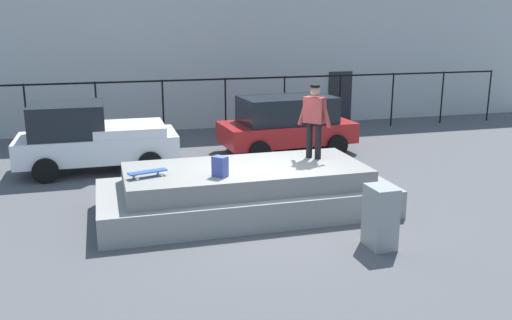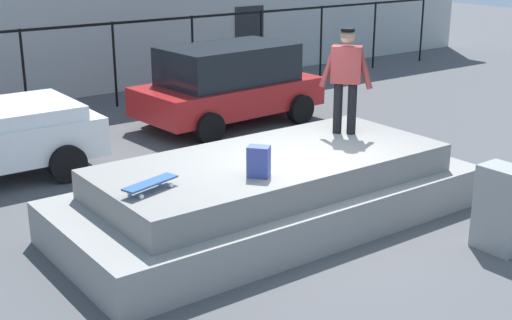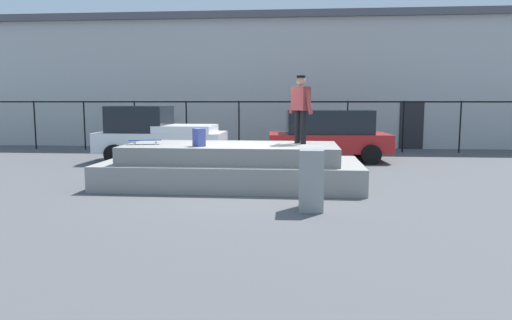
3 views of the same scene
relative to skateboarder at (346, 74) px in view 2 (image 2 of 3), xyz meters
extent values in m
plane|color=#4C4C4F|center=(-1.38, -0.69, -1.94)|extent=(60.00, 60.00, 0.00)
cube|color=gray|center=(-1.65, -0.29, -1.65)|extent=(6.16, 2.71, 0.58)
cube|color=gray|center=(-1.65, -0.29, -1.15)|extent=(5.05, 2.22, 0.41)
cylinder|color=black|center=(0.07, -0.08, -0.55)|extent=(0.14, 0.14, 0.81)
cylinder|color=black|center=(-0.07, 0.08, -0.55)|extent=(0.14, 0.14, 0.81)
cube|color=maroon|center=(0.00, 0.00, 0.14)|extent=(0.48, 0.50, 0.57)
cylinder|color=maroon|center=(0.18, -0.21, 0.08)|extent=(0.24, 0.26, 0.62)
cylinder|color=maroon|center=(-0.18, 0.21, 0.08)|extent=(0.24, 0.26, 0.62)
sphere|color=tan|center=(0.00, 0.00, 0.57)|extent=(0.22, 0.22, 0.22)
cylinder|color=black|center=(0.00, 0.00, 0.67)|extent=(0.29, 0.29, 0.05)
cube|color=#264C8C|center=(-3.71, -0.53, -0.84)|extent=(0.80, 0.41, 0.02)
cylinder|color=silver|center=(-3.44, -0.56, -0.92)|extent=(0.06, 0.04, 0.06)
cylinder|color=silver|center=(-3.50, -0.37, -0.92)|extent=(0.06, 0.04, 0.06)
cylinder|color=silver|center=(-3.92, -0.70, -0.92)|extent=(0.06, 0.04, 0.06)
cylinder|color=silver|center=(-3.98, -0.51, -0.92)|extent=(0.06, 0.04, 0.06)
cube|color=#3F4C99|center=(-2.32, -0.88, -0.74)|extent=(0.33, 0.34, 0.41)
cube|color=white|center=(-3.82, 4.08, -0.84)|extent=(1.90, 1.79, 0.24)
cylinder|color=black|center=(-3.35, 5.03, -1.62)|extent=(0.64, 0.22, 0.64)
cylinder|color=black|center=(-3.36, 3.12, -1.62)|extent=(0.64, 0.22, 0.64)
cube|color=#B21E1E|center=(0.97, 4.67, -1.32)|extent=(4.14, 2.17, 0.62)
cube|color=black|center=(0.97, 4.67, -0.61)|extent=(2.92, 1.86, 0.79)
cylinder|color=black|center=(-0.34, 5.56, -1.62)|extent=(0.65, 0.26, 0.64)
cylinder|color=black|center=(-0.21, 3.62, -1.62)|extent=(0.65, 0.26, 0.64)
cylinder|color=black|center=(2.15, 5.72, -1.62)|extent=(0.65, 0.26, 0.64)
cylinder|color=black|center=(2.28, 3.79, -1.62)|extent=(0.65, 0.26, 0.64)
cube|color=gray|center=(0.20, -2.80, -1.37)|extent=(0.45, 0.61, 1.14)
cylinder|color=black|center=(-2.47, 7.65, -0.92)|extent=(0.06, 0.06, 2.04)
cylinder|color=black|center=(-0.29, 7.65, -0.92)|extent=(0.06, 0.06, 2.04)
cylinder|color=black|center=(1.89, 7.65, -0.92)|extent=(0.06, 0.06, 2.04)
cylinder|color=black|center=(4.07, 7.65, -0.92)|extent=(0.06, 0.06, 2.04)
cylinder|color=black|center=(6.25, 7.65, -0.92)|extent=(0.06, 0.06, 2.04)
cylinder|color=black|center=(8.44, 7.65, -0.92)|extent=(0.06, 0.06, 2.04)
cylinder|color=black|center=(10.62, 7.65, -0.92)|extent=(0.06, 0.06, 2.04)
cube|color=black|center=(-1.38, 7.65, 0.05)|extent=(24.00, 0.04, 0.06)
cube|color=#262628|center=(4.73, 9.11, -0.94)|extent=(1.00, 0.06, 2.00)
camera|label=1|loc=(-4.50, -11.19, 2.08)|focal=38.74mm
camera|label=2|loc=(-7.44, -7.78, 2.04)|focal=49.34mm
camera|label=3|loc=(-0.04, -11.61, 0.08)|focal=33.36mm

